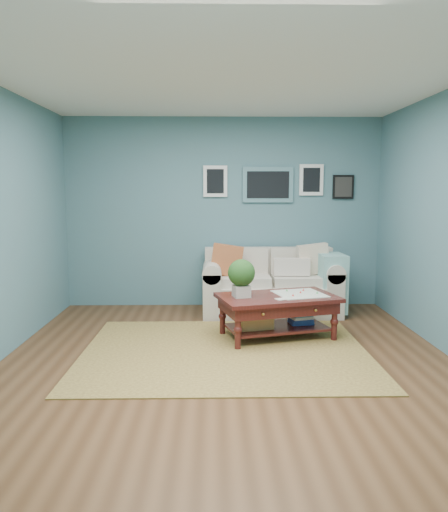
{
  "coord_description": "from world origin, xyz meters",
  "views": [
    {
      "loc": [
        -0.14,
        -4.69,
        1.68
      ],
      "look_at": [
        -0.02,
        1.0,
        0.92
      ],
      "focal_mm": 35.0,
      "sensor_mm": 36.0,
      "label": 1
    }
  ],
  "objects": [
    {
      "name": "room_shell",
      "position": [
        0.02,
        0.06,
        1.36
      ],
      "size": [
        5.0,
        5.02,
        2.7
      ],
      "color": "brown",
      "rests_on": "ground"
    },
    {
      "name": "area_rug",
      "position": [
        -0.02,
        0.34,
        0.01
      ],
      "size": [
        2.95,
        2.36,
        0.01
      ],
      "primitive_type": "cube",
      "color": "brown",
      "rests_on": "ground"
    },
    {
      "name": "loveseat",
      "position": [
        0.72,
        2.03,
        0.4
      ],
      "size": [
        1.89,
        0.86,
        0.97
      ],
      "color": "beige",
      "rests_on": "ground"
    },
    {
      "name": "coffee_table",
      "position": [
        0.51,
        0.83,
        0.41
      ],
      "size": [
        1.46,
        1.07,
        0.91
      ],
      "rotation": [
        0.0,
        0.0,
        0.26
      ],
      "color": "#371310",
      "rests_on": "ground"
    }
  ]
}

